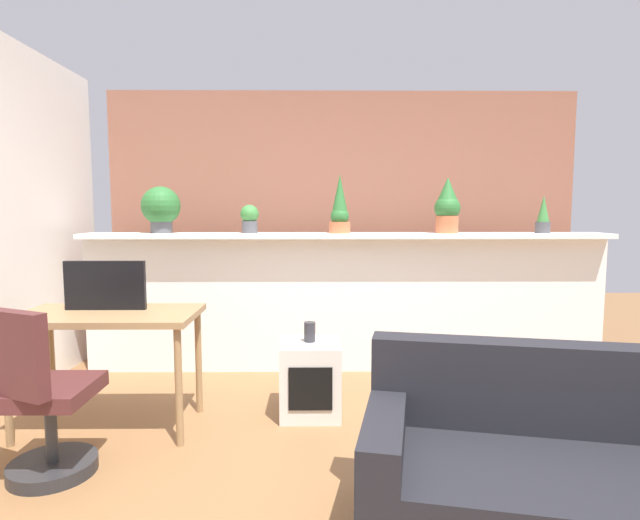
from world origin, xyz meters
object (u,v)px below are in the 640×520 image
potted_plant_2 (340,209)px  vase_on_shelf (310,332)px  office_chair (40,406)px  couch (560,485)px  potted_plant_4 (543,216)px  desk (108,325)px  potted_plant_3 (447,206)px  tv_monitor (105,285)px  potted_plant_1 (250,218)px  side_cube_shelf (311,379)px  potted_plant_0 (161,208)px

potted_plant_2 → vase_on_shelf: bearing=-105.2°
office_chair → couch: bearing=-13.6°
potted_plant_4 → desk: bearing=-160.7°
desk → couch: couch is taller
potted_plant_4 → office_chair: (-3.33, -1.74, -0.95)m
potted_plant_3 → tv_monitor: bearing=-157.0°
tv_monitor → vase_on_shelf: (1.30, 0.14, -0.34)m
vase_on_shelf → potted_plant_1: bearing=118.6°
potted_plant_1 → potted_plant_2: bearing=-4.3°
potted_plant_2 → potted_plant_4: potted_plant_2 is taller
desk → vase_on_shelf: bearing=9.8°
potted_plant_2 → side_cube_shelf: 1.49m
desk → couch: size_ratio=0.65×
office_chair → side_cube_shelf: office_chair is taller
potted_plant_0 → office_chair: potted_plant_0 is taller
potted_plant_1 → tv_monitor: (-0.78, -1.09, -0.41)m
potted_plant_1 → potted_plant_4: (2.48, -0.04, 0.02)m
potted_plant_2 → potted_plant_4: bearing=0.5°
potted_plant_0 → potted_plant_2: potted_plant_2 is taller
potted_plant_0 → desk: bearing=-89.7°
potted_plant_1 → office_chair: (-0.85, -1.78, -0.93)m
vase_on_shelf → couch: bearing=-54.0°
desk → potted_plant_4: bearing=19.3°
potted_plant_1 → couch: potted_plant_1 is taller
potted_plant_2 → office_chair: bearing=-133.1°
office_chair → vase_on_shelf: (1.37, 0.83, 0.18)m
side_cube_shelf → potted_plant_3: bearing=39.0°
potted_plant_1 → potted_plant_3: (1.67, -0.05, 0.10)m
potted_plant_1 → side_cube_shelf: size_ratio=0.48×
potted_plant_4 → office_chair: 3.88m
desk → tv_monitor: bearing=117.7°
potted_plant_1 → desk: size_ratio=0.22×
side_cube_shelf → desk: bearing=-171.2°
potted_plant_0 → vase_on_shelf: potted_plant_0 is taller
desk → office_chair: (-0.11, -0.61, -0.28)m
potted_plant_2 → tv_monitor: bearing=-146.3°
potted_plant_0 → office_chair: 2.06m
side_cube_shelf → couch: 1.72m
potted_plant_3 → side_cube_shelf: 1.88m
potted_plant_4 → vase_on_shelf: (-1.96, -0.91, -0.77)m
potted_plant_2 → couch: size_ratio=0.29×
potted_plant_1 → couch: 3.00m
potted_plant_4 → vase_on_shelf: 2.29m
potted_plant_0 → vase_on_shelf: bearing=-37.0°
potted_plant_3 → potted_plant_4: 0.82m
potted_plant_2 → vase_on_shelf: 1.24m
potted_plant_3 → side_cube_shelf: potted_plant_3 is taller
potted_plant_4 → tv_monitor: (-3.26, -1.05, -0.43)m
side_cube_shelf → couch: (1.02, -1.39, 0.03)m
potted_plant_0 → potted_plant_4: potted_plant_0 is taller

